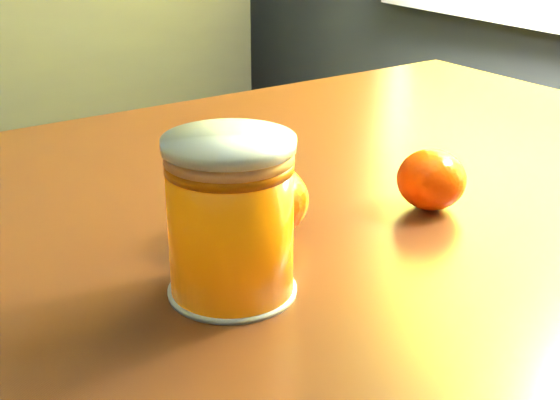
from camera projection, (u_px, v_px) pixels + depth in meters
table at (300, 309)px, 0.74m from camera, size 1.10×0.77×0.82m
juice_glass at (231, 219)px, 0.53m from camera, size 0.09×0.09×0.11m
orange_front at (267, 200)px, 0.64m from camera, size 0.09×0.09×0.06m
orange_back at (431, 179)px, 0.69m from camera, size 0.08×0.08×0.05m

